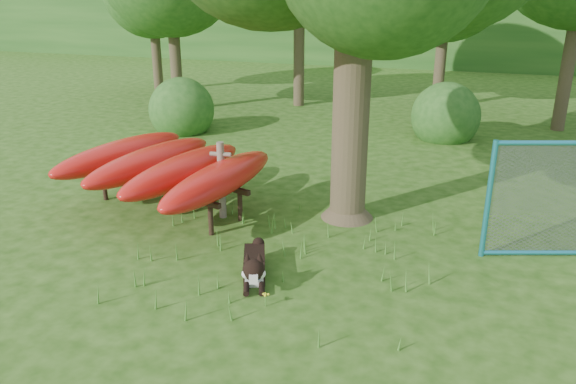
% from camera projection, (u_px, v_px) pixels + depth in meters
% --- Properties ---
extents(ground, '(80.00, 80.00, 0.00)m').
position_uv_depth(ground, '(246.00, 289.00, 7.60)').
color(ground, '#20460E').
rests_on(ground, ground).
extents(wooden_post, '(0.38, 0.14, 1.37)m').
position_uv_depth(wooden_post, '(222.00, 178.00, 9.69)').
color(wooden_post, '#665B4D').
rests_on(wooden_post, ground).
extents(kayak_rack, '(3.72, 4.00, 1.10)m').
position_uv_depth(kayak_rack, '(167.00, 166.00, 9.98)').
color(kayak_rack, black).
rests_on(kayak_rack, ground).
extents(husky_dog, '(0.66, 1.26, 0.57)m').
position_uv_depth(husky_dog, '(254.00, 267.00, 7.77)').
color(husky_dog, black).
rests_on(husky_dog, ground).
extents(wildflower_clump, '(0.09, 0.10, 0.20)m').
position_uv_depth(wildflower_clump, '(266.00, 295.00, 7.13)').
color(wildflower_clump, '#467F29').
rests_on(wildflower_clump, ground).
extents(shrub_left, '(1.80, 1.80, 1.80)m').
position_uv_depth(shrub_left, '(183.00, 131.00, 15.75)').
color(shrub_left, '#23541B').
rests_on(shrub_left, ground).
extents(shrub_mid, '(1.80, 1.80, 1.80)m').
position_uv_depth(shrub_mid, '(443.00, 138.00, 15.02)').
color(shrub_mid, '#23541B').
rests_on(shrub_mid, ground).
extents(wooded_hillside, '(80.00, 12.00, 6.00)m').
position_uv_depth(wooded_hillside, '(435.00, 1.00, 31.48)').
color(wooded_hillside, '#23541B').
rests_on(wooded_hillside, ground).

